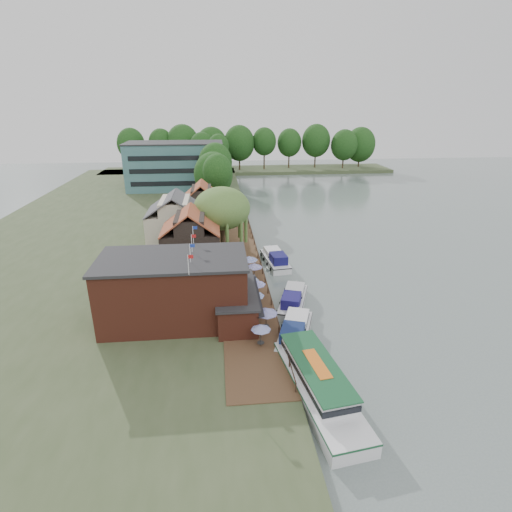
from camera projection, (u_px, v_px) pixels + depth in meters
name	position (u px, v px, depth m)	size (l,w,h in m)	color
ground	(317.00, 315.00, 46.47)	(260.00, 260.00, 0.00)	slate
land_bank	(119.00, 229.00, 76.01)	(50.00, 140.00, 1.00)	#384728
quay_deck	(243.00, 275.00, 54.63)	(6.00, 50.00, 0.10)	#47301E
quay_rail	(262.00, 270.00, 55.18)	(0.20, 49.00, 1.00)	black
pub	(193.00, 288.00, 42.58)	(20.00, 11.00, 7.30)	maroon
hotel_block	(175.00, 166.00, 106.79)	(25.40, 12.40, 12.30)	#38666B
cottage_a	(191.00, 238.00, 56.18)	(8.60, 7.60, 8.50)	black
cottage_b	(176.00, 219.00, 65.18)	(9.60, 8.60, 8.50)	beige
cottage_c	(202.00, 205.00, 73.89)	(7.60, 7.60, 8.50)	black
willow	(222.00, 221.00, 60.88)	(8.60, 8.60, 10.43)	#476B2D
umbrella_0	(261.00, 335.00, 38.33)	(1.95, 1.95, 2.38)	navy
umbrella_1	(266.00, 319.00, 41.23)	(2.45, 2.45, 2.38)	navy
umbrella_2	(255.00, 301.00, 44.89)	(2.24, 2.24, 2.38)	#1C3B9A
umbrella_3	(256.00, 289.00, 47.67)	(2.29, 2.29, 2.38)	#1B1C97
umbrella_4	(251.00, 285.00, 48.75)	(2.01, 2.01, 2.38)	navy
umbrella_5	(254.00, 272.00, 52.60)	(2.21, 2.21, 2.38)	navy
umbrella_6	(249.00, 264.00, 55.00)	(2.42, 2.42, 2.38)	#1C309B
cruiser_0	(295.00, 329.00, 41.40)	(3.21, 9.92, 2.41)	silver
cruiser_1	(293.00, 298.00, 48.16)	(3.07, 9.51, 2.29)	silver
cruiser_2	(275.00, 257.00, 60.48)	(3.15, 9.74, 2.36)	silver
tour_boat	(319.00, 383.00, 33.02)	(3.90, 13.84, 3.02)	silver
swan	(307.00, 370.00, 36.72)	(0.44, 0.44, 0.44)	white
bank_tree_0	(218.00, 184.00, 82.79)	(6.10, 6.10, 12.43)	#143811
bank_tree_1	(214.00, 178.00, 90.84)	(8.81, 8.81, 11.80)	#143811
bank_tree_2	(216.00, 170.00, 97.93)	(8.14, 8.14, 13.06)	#143811
bank_tree_3	(202.00, 163.00, 116.43)	(6.88, 6.88, 10.58)	#143811
bank_tree_4	(219.00, 156.00, 122.51)	(6.39, 6.39, 13.15)	#143811
bank_tree_5	(202.00, 153.00, 128.48)	(7.89, 7.89, 13.20)	#143811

